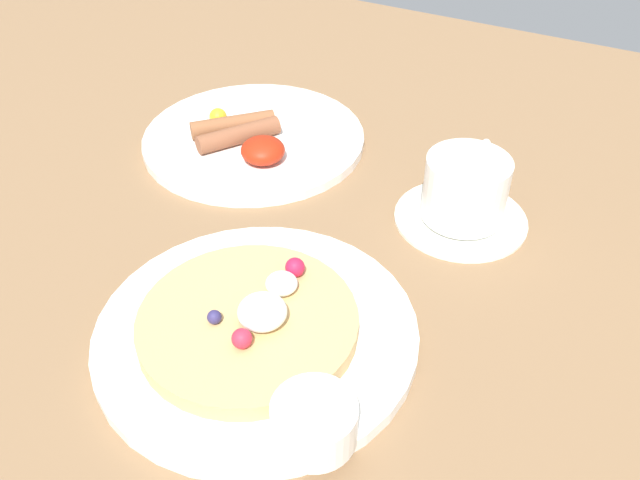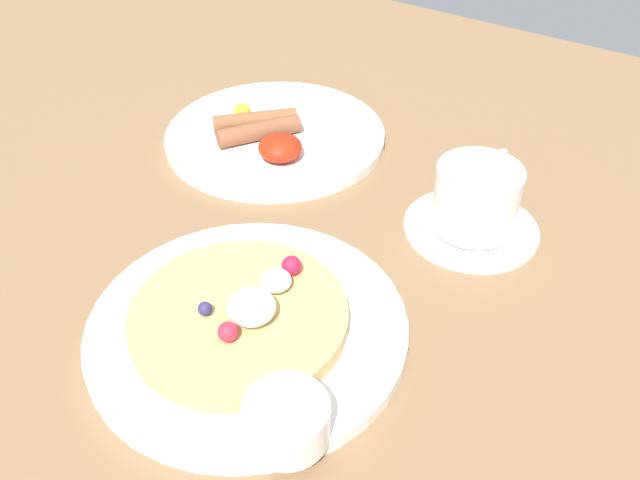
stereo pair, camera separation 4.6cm
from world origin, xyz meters
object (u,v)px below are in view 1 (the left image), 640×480
pancake_plate (257,333)px  breakfast_plate (254,139)px  syrup_ramekin (314,422)px  coffee_cup (466,186)px  coffee_saucer (461,217)px

pancake_plate → breakfast_plate: bearing=122.5°
syrup_ramekin → coffee_cup: size_ratio=0.52×
breakfast_plate → coffee_cup: 25.56cm
syrup_ramekin → coffee_saucer: 28.80cm
breakfast_plate → coffee_saucer: bearing=-6.5°
coffee_cup → breakfast_plate: bearing=173.9°
pancake_plate → breakfast_plate: (-15.88, 24.97, -0.07)cm
syrup_ramekin → coffee_saucer: syrup_ramekin is taller
syrup_ramekin → coffee_cup: 28.89cm
syrup_ramekin → breakfast_plate: 40.04cm
pancake_plate → syrup_ramekin: (8.65, -6.58, 2.22)cm
pancake_plate → syrup_ramekin: bearing=-37.3°
pancake_plate → breakfast_plate: 29.60cm
pancake_plate → syrup_ramekin: 11.09cm
breakfast_plate → coffee_saucer: (25.20, -2.87, -0.17)cm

